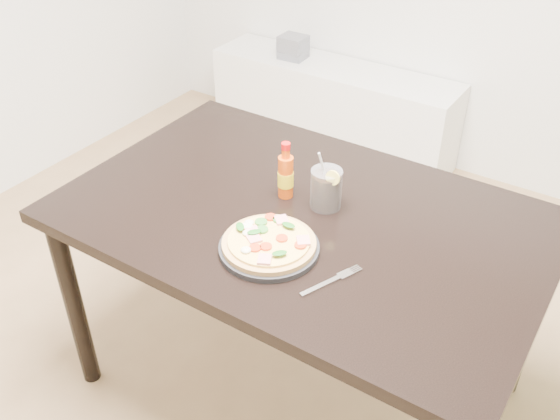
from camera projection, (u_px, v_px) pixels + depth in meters
The scene contains 8 objects.
dining_table at pixel (302, 235), 1.87m from camera, with size 1.40×0.90×0.75m.
plate at pixel (269, 248), 1.67m from camera, with size 0.27×0.27×0.02m, color black.
pizza at pixel (268, 242), 1.66m from camera, with size 0.25×0.25×0.03m.
hot_sauce_bottle at pixel (286, 175), 1.85m from camera, with size 0.06×0.06×0.18m.
cola_cup at pixel (326, 189), 1.81m from camera, with size 0.10×0.09×0.18m.
fork at pixel (333, 280), 1.57m from camera, with size 0.09×0.18×0.00m.
media_console at pixel (332, 109), 3.50m from camera, with size 1.40×0.34×0.50m, color white.
cd_stack at pixel (293, 47), 3.42m from camera, with size 0.14×0.12×0.13m.
Camera 1 is at (0.70, -0.76, 1.81)m, focal length 40.00 mm.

